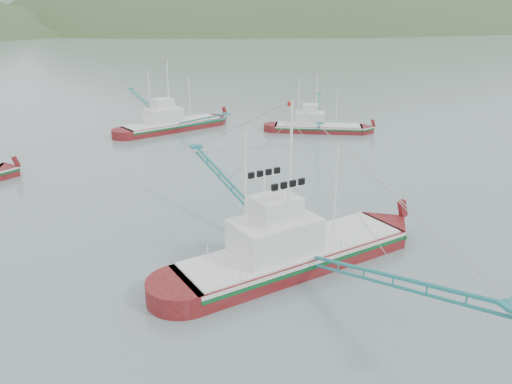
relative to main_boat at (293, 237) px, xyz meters
name	(u,v)px	position (x,y,z in m)	size (l,w,h in m)	color
ground	(288,265)	(-0.21, 0.15, -2.09)	(1200.00, 1200.00, 0.00)	slate
main_boat	(293,237)	(0.00, 0.00, 0.00)	(16.84, 29.27, 11.97)	#620E10
bg_boat_right	(318,119)	(20.03, 34.14, -0.25)	(13.62, 20.52, 8.89)	#620E10
bg_boat_far	(172,116)	(1.25, 42.54, -0.06)	(14.93, 25.48, 10.59)	#620E10
headland_right	(326,27)	(239.79, 430.15, -2.09)	(684.00, 432.00, 306.00)	#395029
ridge_distant	(94,26)	(29.79, 560.15, -2.09)	(960.00, 400.00, 240.00)	slate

